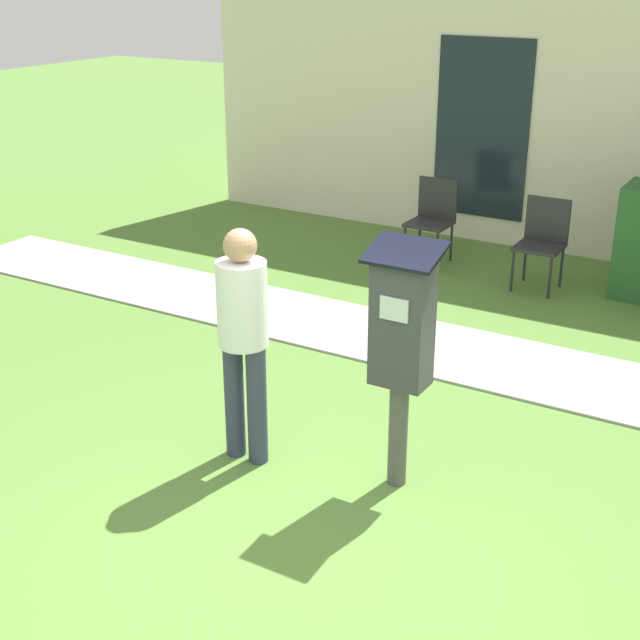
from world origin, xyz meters
The scene contains 7 objects.
ground_plane centered at (0.00, 0.00, 0.00)m, with size 40.00×40.00×0.00m, color #517A33.
sidewalk centered at (0.00, 2.84, 0.01)m, with size 12.00×1.10×0.02m.
building_facade centered at (0.00, 6.12, 1.60)m, with size 10.00×0.26×3.20m.
parking_meter centered at (0.14, 0.80, 1.02)m, with size 0.44×0.31×1.59m.
person_standing centered at (-0.85, 0.57, 0.93)m, with size 0.32×0.32×1.58m.
outdoor_chair_left centered at (-1.53, 5.03, 0.53)m, with size 0.44×0.44×0.90m.
outdoor_chair_middle centered at (-0.24, 4.81, 0.53)m, with size 0.44×0.44×0.90m.
Camera 1 is at (2.21, -3.62, 3.09)m, focal length 50.00 mm.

